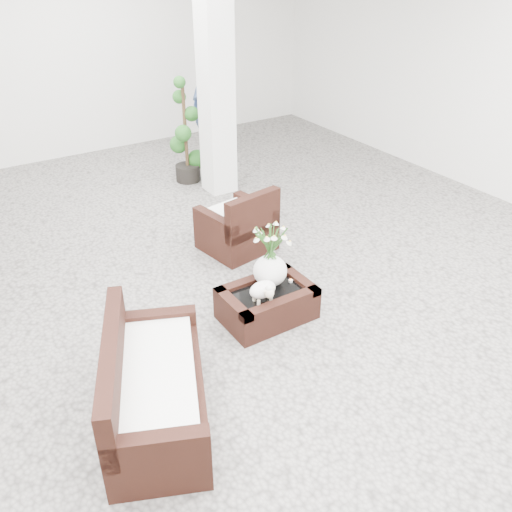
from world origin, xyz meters
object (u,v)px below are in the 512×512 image
coffee_table (267,305)px  topiary (185,131)px  loveseat (156,379)px  armchair (236,219)px

coffee_table → topiary: (0.96, 3.67, 0.64)m
coffee_table → loveseat: bearing=-156.1°
topiary → coffee_table: bearing=-104.6°
armchair → topiary: topiary is taller
coffee_table → topiary: bearing=75.4°
loveseat → topiary: bearing=-6.0°
loveseat → topiary: topiary is taller
coffee_table → topiary: size_ratio=0.57×
topiary → armchair: bearing=-101.8°
coffee_table → loveseat: (-1.47, -0.65, 0.24)m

